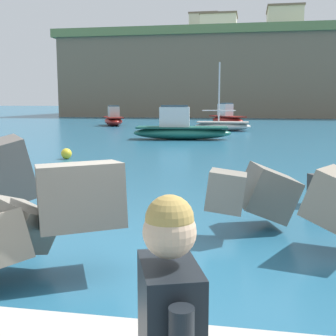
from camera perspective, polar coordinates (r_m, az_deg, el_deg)
The scene contains 10 objects.
ground_plane at distance 6.54m, azimuth -8.29°, elevation -12.68°, with size 400.00×400.00×0.00m, color #235B7A.
boat_near_left at distance 43.99m, azimuth 7.60°, elevation 6.38°, with size 4.13×4.89×2.20m.
boat_near_centre at distance 35.85m, azimuth 7.07°, elevation 5.46°, with size 4.46×2.02×5.40m.
boat_near_right at distance 43.34m, azimuth -7.06°, elevation 6.26°, with size 3.37×4.80×1.96m.
boat_mid_left at distance 27.54m, azimuth 1.61°, elevation 5.05°, with size 6.26×2.55×2.12m.
mooring_buoy_inner at distance 18.68m, azimuth -12.97°, elevation 1.82°, with size 0.44×0.44×0.44m.
headland_bluff at distance 81.59m, azimuth 15.53°, elevation 11.16°, with size 71.52×37.85×12.74m.
station_building_west at distance 88.25m, azimuth 4.67°, elevation 17.32°, with size 5.50×4.93×5.95m.
station_building_central at distance 80.57m, azimuth 6.57°, elevation 17.54°, with size 6.31×5.98×4.31m.
station_building_east at distance 78.04m, azimuth 14.75°, elevation 17.70°, with size 5.71×7.44×4.55m.
Camera 1 is at (1.98, -5.77, 2.37)m, focal length 47.26 mm.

